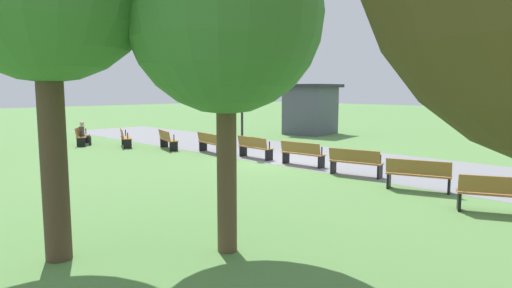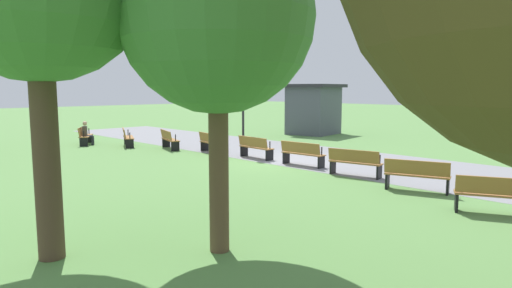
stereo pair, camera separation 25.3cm
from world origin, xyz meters
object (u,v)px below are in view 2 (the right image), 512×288
bench_0 (85,135)px  lamp_post (243,89)px  bench_2 (169,139)px  bench_7 (417,175)px  bench_4 (255,147)px  bench_1 (127,137)px  person_seated (87,132)px  bench_8 (496,194)px  bench_3 (211,142)px  bench_5 (302,153)px  kiosk (314,109)px  bench_6 (355,162)px  tree_0 (217,17)px

bench_0 → lamp_post: size_ratio=0.42×
bench_2 → bench_7: size_ratio=1.00×
bench_4 → bench_7: bearing=-3.6°
bench_1 → bench_4: (7.10, 1.82, 0.00)m
bench_0 → person_seated: size_ratio=1.40×
bench_7 → bench_8: 2.46m
bench_3 → bench_7: (9.72, -0.61, 0.00)m
bench_5 → bench_8: size_ratio=0.99×
kiosk → bench_2: bearing=-100.3°
bench_7 → bench_8: size_ratio=1.01×
bench_2 → bench_8: same height
bench_1 → bench_7: same height
bench_0 → kiosk: bearing=101.9°
bench_2 → bench_4: bearing=28.9°
bench_1 → person_seated: 2.24m
bench_7 → kiosk: kiosk is taller
bench_6 → bench_8: size_ratio=1.01×
bench_2 → kiosk: size_ratio=0.48×
bench_7 → person_seated: bearing=169.2°
bench_1 → tree_0: (14.07, -5.80, 3.50)m
bench_4 → bench_8: bearing=-7.2°
bench_1 → bench_4: same height
bench_6 → bench_7: bearing=-25.3°
tree_0 → kiosk: size_ratio=1.52×
bench_3 → bench_8: bearing=3.7°
bench_5 → bench_7: (4.82, -0.92, 0.00)m
bench_3 → bench_6: size_ratio=1.00×
bench_7 → bench_6: bearing=147.5°
bench_4 → bench_2: bearing=-165.6°
bench_8 → lamp_post: lamp_post is taller
bench_0 → bench_5: same height
kiosk → tree_0: bearing=-64.8°
tree_0 → bench_7: bearing=87.3°
bench_0 → bench_1: 2.45m
bench_6 → person_seated: person_seated is taller
bench_7 → bench_1: bearing=165.5°
bench_1 → bench_8: bearing=25.4°
bench_6 → bench_0: bearing=179.9°
bench_6 → person_seated: bearing=-179.9°
bench_1 → lamp_post: size_ratio=0.43×
bench_8 → person_seated: size_ratio=1.45×
bench_1 → bench_5: bearing=36.2°
bench_7 → person_seated: 16.42m
bench_2 → bench_8: 14.41m
bench_4 → lamp_post: bearing=162.7°
person_seated → lamp_post: (7.79, 3.46, 2.17)m
person_seated → kiosk: (4.47, 12.47, 0.94)m
bench_0 → bench_3: bearing=54.2°
lamp_post → kiosk: 9.68m
bench_2 → kiosk: 10.45m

